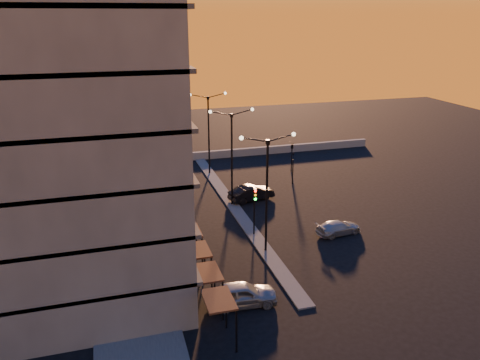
% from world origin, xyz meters
% --- Properties ---
extents(ground, '(120.00, 120.00, 0.00)m').
position_xyz_m(ground, '(0.00, 0.00, 0.00)').
color(ground, black).
rests_on(ground, ground).
extents(sidewalk_west, '(5.00, 40.00, 0.12)m').
position_xyz_m(sidewalk_west, '(-10.50, 4.00, 0.06)').
color(sidewalk_west, '#51514F').
rests_on(sidewalk_west, ground).
extents(median, '(1.20, 36.00, 0.12)m').
position_xyz_m(median, '(0.00, 10.00, 0.06)').
color(median, '#51514F').
rests_on(median, ground).
extents(parapet, '(44.00, 0.50, 1.00)m').
position_xyz_m(parapet, '(2.00, 26.00, 0.50)').
color(parapet, gray).
rests_on(parapet, ground).
extents(building, '(14.35, 17.08, 25.00)m').
position_xyz_m(building, '(-14.00, 0.03, 11.91)').
color(building, '#656159').
rests_on(building, ground).
extents(streetlamp_near, '(4.32, 0.32, 9.51)m').
position_xyz_m(streetlamp_near, '(0.00, 0.00, 5.59)').
color(streetlamp_near, black).
rests_on(streetlamp_near, ground).
extents(streetlamp_mid, '(4.32, 0.32, 9.51)m').
position_xyz_m(streetlamp_mid, '(0.00, 10.00, 5.59)').
color(streetlamp_mid, black).
rests_on(streetlamp_mid, ground).
extents(streetlamp_far, '(4.32, 0.32, 9.51)m').
position_xyz_m(streetlamp_far, '(0.00, 20.00, 5.59)').
color(streetlamp_far, black).
rests_on(streetlamp_far, ground).
extents(traffic_light_main, '(0.28, 0.44, 4.25)m').
position_xyz_m(traffic_light_main, '(0.00, 2.87, 2.89)').
color(traffic_light_main, black).
rests_on(traffic_light_main, ground).
extents(signal_east_a, '(0.13, 0.16, 3.60)m').
position_xyz_m(signal_east_a, '(8.00, 14.00, 1.93)').
color(signal_east_a, black).
rests_on(signal_east_a, ground).
extents(signal_east_b, '(0.42, 1.99, 3.60)m').
position_xyz_m(signal_east_b, '(9.50, 18.00, 3.10)').
color(signal_east_b, black).
rests_on(signal_east_b, ground).
extents(car_hatchback, '(4.73, 2.25, 1.56)m').
position_xyz_m(car_hatchback, '(-3.85, -6.39, 0.78)').
color(car_hatchback, gray).
rests_on(car_hatchback, ground).
extents(car_sedan, '(4.91, 2.68, 1.53)m').
position_xyz_m(car_sedan, '(2.21, 10.69, 0.77)').
color(car_sedan, black).
rests_on(car_sedan, ground).
extents(car_wagon, '(4.22, 2.21, 1.17)m').
position_xyz_m(car_wagon, '(6.98, 1.24, 0.58)').
color(car_wagon, '#A1A5A8').
rests_on(car_wagon, ground).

